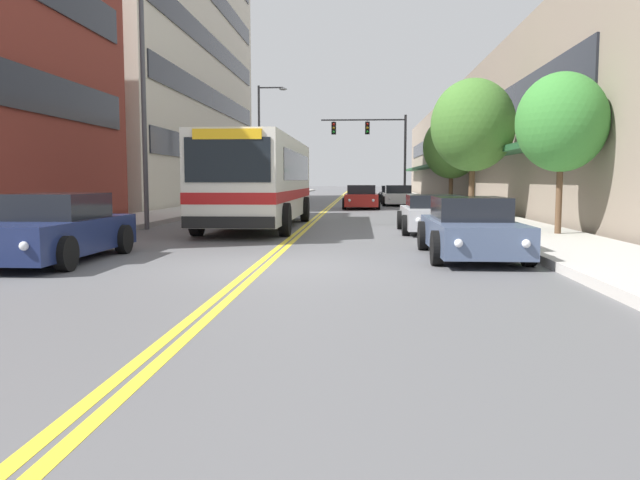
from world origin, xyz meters
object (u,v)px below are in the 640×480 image
car_beige_parked_left_far (268,195)px  car_red_moving_lead (361,198)px  city_bus (261,178)px  fire_hydrant (473,211)px  car_white_parked_right_far (398,196)px  street_lamp_left_far (263,135)px  street_tree_right_mid (473,125)px  street_lamp_left_near (155,86)px  street_tree_right_far (452,147)px  car_charcoal_parked_right_mid (391,194)px  street_tree_right_near (562,122)px  car_navy_parked_left_mid (54,230)px  car_black_parked_left_near (251,199)px  car_slate_blue_parked_right_foreground (470,229)px  traffic_signal_mast (376,140)px  car_silver_parked_right_end (433,215)px

car_beige_parked_left_far → car_red_moving_lead: 8.49m
city_bus → fire_hydrant: (7.58, 0.40, -1.17)m
car_white_parked_right_far → car_red_moving_lead: car_red_moving_lead is taller
street_lamp_left_far → street_tree_right_mid: 21.70m
city_bus → street_lamp_left_near: (-3.27, -1.44, 3.03)m
car_red_moving_lead → street_tree_right_far: 6.67m
car_charcoal_parked_right_mid → street_tree_right_near: (3.13, -31.03, 2.67)m
car_charcoal_parked_right_mid → car_navy_parked_left_mid: bearing=-103.4°
car_white_parked_right_far → street_lamp_left_far: size_ratio=0.57×
street_tree_right_mid → street_tree_right_far: street_tree_right_mid is taller
street_tree_right_mid → car_black_parked_left_near: bearing=139.4°
street_lamp_left_near → car_beige_parked_left_far: bearing=88.7°
street_lamp_left_near → street_tree_right_far: size_ratio=1.47×
car_white_parked_right_far → car_slate_blue_parked_right_foreground: bearing=-90.2°
street_tree_right_near → street_tree_right_mid: size_ratio=0.79×
car_black_parked_left_near → street_tree_right_far: street_tree_right_far is taller
street_lamp_left_near → street_lamp_left_far: street_lamp_left_far is taller
car_navy_parked_left_mid → car_black_parked_left_near: bearing=89.9°
car_charcoal_parked_right_mid → street_lamp_left_near: street_lamp_left_near is taller
car_charcoal_parked_right_mid → car_beige_parked_left_far: bearing=-143.7°
car_beige_parked_left_far → street_lamp_left_far: size_ratio=0.56×
street_tree_right_near → fire_hydrant: bearing=107.7°
city_bus → traffic_signal_mast: size_ratio=1.69×
street_lamp_left_near → street_lamp_left_far: size_ratio=0.95×
car_silver_parked_right_end → street_tree_right_mid: (2.22, 5.93, 3.32)m
car_charcoal_parked_right_mid → fire_hydrant: (1.62, -26.31, 0.00)m
car_charcoal_parked_right_mid → street_tree_right_mid: 23.11m
street_tree_right_mid → fire_hydrant: size_ratio=7.02×
city_bus → street_lamp_left_far: size_ratio=1.31×
car_white_parked_right_far → fire_hydrant: 19.18m
street_lamp_left_far → car_beige_parked_left_far: bearing=-72.7°
street_lamp_left_near → car_white_parked_right_far: bearing=66.0°
street_lamp_left_near → street_tree_right_far: (12.38, 18.35, -1.10)m
traffic_signal_mast → street_lamp_left_near: street_lamp_left_near is taller
street_lamp_left_far → car_navy_parked_left_mid: bearing=-88.8°
city_bus → street_tree_right_mid: (8.11, 3.94, 2.15)m
car_beige_parked_left_far → street_tree_right_far: size_ratio=0.86×
street_tree_right_far → street_lamp_left_far: bearing=156.7°
car_black_parked_left_near → car_white_parked_right_far: 10.77m
street_tree_right_near → fire_hydrant: (-1.51, 4.72, -2.67)m
street_lamp_left_near → street_tree_right_mid: street_lamp_left_near is taller
street_tree_right_mid → street_tree_right_far: (1.00, 12.97, -0.22)m
car_slate_blue_parked_right_foreground → car_white_parked_right_far: 27.97m
car_charcoal_parked_right_mid → street_tree_right_far: street_tree_right_far is taller
car_slate_blue_parked_right_foreground → street_lamp_left_far: bearing=106.9°
car_silver_parked_right_end → traffic_signal_mast: (-1.20, 26.67, 4.04)m
car_silver_parked_right_end → car_charcoal_parked_right_mid: bearing=89.9°
car_beige_parked_left_far → car_red_moving_lead: size_ratio=0.95×
street_tree_right_near → street_tree_right_far: (0.03, 21.23, 0.42)m
car_beige_parked_left_far → street_lamp_left_far: (-0.62, 2.00, 4.23)m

